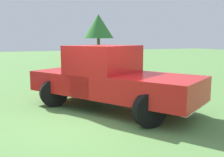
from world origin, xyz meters
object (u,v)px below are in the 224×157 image
object	(u,v)px
sedan_near	(108,65)
tree_back_right	(98,26)
pickup_truck	(108,76)
traffic_cone	(159,82)

from	to	relation	value
sedan_near	tree_back_right	size ratio (longest dim) A/B	1.11
pickup_truck	sedan_near	world-z (taller)	pickup_truck
tree_back_right	traffic_cone	bearing A→B (deg)	77.38
tree_back_right	traffic_cone	world-z (taller)	tree_back_right
pickup_truck	tree_back_right	bearing A→B (deg)	129.23
pickup_truck	sedan_near	xyz separation A→B (m)	(-2.66, -6.02, -0.30)
pickup_truck	sedan_near	distance (m)	6.59
sedan_near	traffic_cone	distance (m)	4.04
pickup_truck	traffic_cone	bearing A→B (deg)	92.64
tree_back_right	traffic_cone	size ratio (longest dim) A/B	8.11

